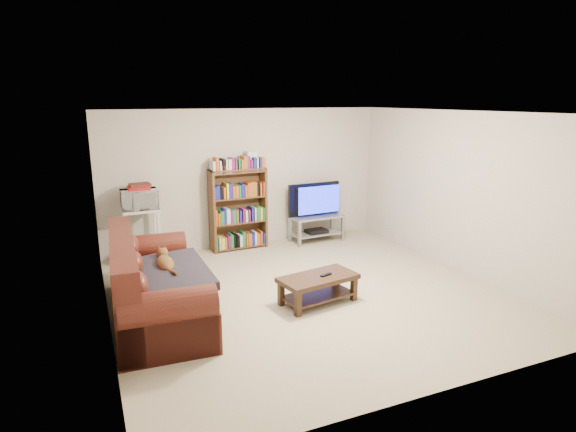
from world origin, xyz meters
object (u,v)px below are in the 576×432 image
sofa (151,290)px  coffee_table (318,284)px  tv_stand (316,224)px  bookshelf (238,208)px

sofa → coffee_table: 2.07m
coffee_table → sofa: bearing=158.6°
tv_stand → bookshelf: bookshelf is taller
tv_stand → coffee_table: bearing=-119.3°
sofa → bookshelf: 2.87m
sofa → coffee_table: size_ratio=2.23×
coffee_table → bookshelf: (-0.23, 2.62, 0.47)m
sofa → tv_stand: size_ratio=2.44×
bookshelf → coffee_table: bearing=-87.9°
tv_stand → sofa: bearing=-150.7°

